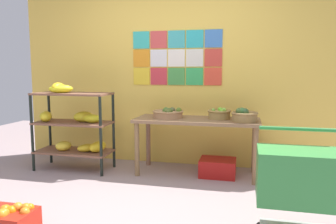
% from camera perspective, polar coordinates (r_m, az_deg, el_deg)
% --- Properties ---
extents(ground, '(9.39, 9.39, 0.00)m').
position_cam_1_polar(ground, '(3.19, -6.09, -16.90)').
color(ground, gray).
extents(back_wall_with_art, '(4.43, 0.07, 2.67)m').
position_cam_1_polar(back_wall_with_art, '(4.58, 0.97, 7.59)').
color(back_wall_with_art, '#E9C04B').
rests_on(back_wall_with_art, ground).
extents(banana_shelf_unit, '(1.00, 0.45, 1.15)m').
position_cam_1_polar(banana_shelf_unit, '(4.47, -15.90, -1.76)').
color(banana_shelf_unit, black).
rests_on(banana_shelf_unit, ground).
extents(display_table, '(1.53, 0.60, 0.71)m').
position_cam_1_polar(display_table, '(4.12, 5.01, -2.44)').
color(display_table, '#836243').
rests_on(display_table, ground).
extents(fruit_basket_centre, '(0.29, 0.29, 0.14)m').
position_cam_1_polar(fruit_basket_centre, '(4.12, 8.88, -0.28)').
color(fruit_basket_centre, '#9D7D43').
rests_on(fruit_basket_centre, display_table).
extents(fruit_basket_left, '(0.39, 0.39, 0.13)m').
position_cam_1_polar(fruit_basket_left, '(4.17, 0.04, -0.22)').
color(fruit_basket_left, tan).
rests_on(fruit_basket_left, display_table).
extents(fruit_basket_back_left, '(0.31, 0.31, 0.16)m').
position_cam_1_polar(fruit_basket_back_left, '(3.94, 13.06, -0.61)').
color(fruit_basket_back_left, olive).
rests_on(fruit_basket_back_left, display_table).
extents(produce_crate_under_table, '(0.44, 0.35, 0.21)m').
position_cam_1_polar(produce_crate_under_table, '(4.19, 8.58, -9.48)').
color(produce_crate_under_table, '#A91612').
rests_on(produce_crate_under_table, ground).
extents(orange_crate_foreground, '(0.44, 0.31, 0.23)m').
position_cam_1_polar(orange_crate_foreground, '(3.11, -25.96, -16.22)').
color(orange_crate_foreground, red).
rests_on(orange_crate_foreground, ground).
extents(shopping_cart, '(0.60, 0.43, 0.86)m').
position_cam_1_polar(shopping_cart, '(2.66, 21.71, -10.89)').
color(shopping_cart, black).
rests_on(shopping_cart, ground).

